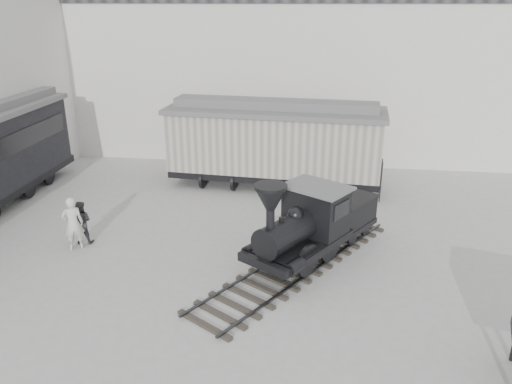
# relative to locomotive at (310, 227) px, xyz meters

# --- Properties ---
(ground) EXTENTS (90.00, 90.00, 0.00)m
(ground) POSITION_rel_locomotive_xyz_m (-2.04, -3.55, -1.16)
(ground) COLOR #9E9E9B
(north_wall) EXTENTS (34.00, 2.51, 11.00)m
(north_wall) POSITION_rel_locomotive_xyz_m (-2.04, 11.44, 4.39)
(north_wall) COLOR silver
(north_wall) RESTS_ON ground
(locomotive) EXTENTS (6.43, 8.55, 3.15)m
(locomotive) POSITION_rel_locomotive_xyz_m (0.00, 0.00, 0.00)
(locomotive) COLOR #292520
(locomotive) RESTS_ON ground
(boxcar) EXTENTS (10.01, 3.77, 4.02)m
(boxcar) POSITION_rel_locomotive_xyz_m (-1.85, 6.98, 0.95)
(boxcar) COLOR black
(boxcar) RESTS_ON ground
(visitor_a) EXTENTS (0.84, 0.74, 1.93)m
(visitor_a) POSITION_rel_locomotive_xyz_m (-8.09, -0.35, -0.20)
(visitor_a) COLOR silver
(visitor_a) RESTS_ON ground
(visitor_b) EXTENTS (0.88, 0.75, 1.58)m
(visitor_b) POSITION_rel_locomotive_xyz_m (-8.06, 0.13, -0.37)
(visitor_b) COLOR #353537
(visitor_b) RESTS_ON ground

